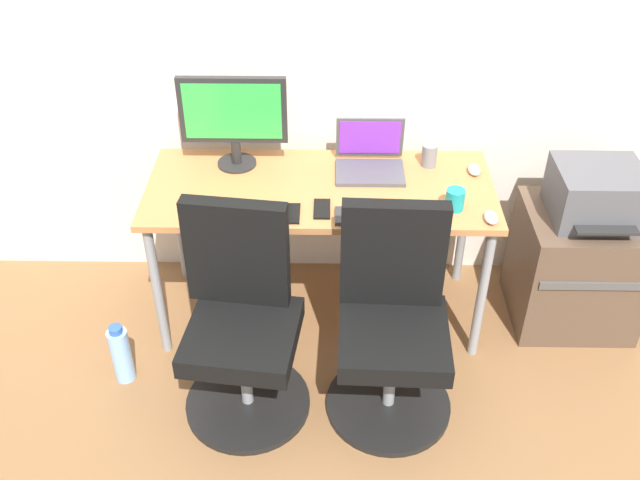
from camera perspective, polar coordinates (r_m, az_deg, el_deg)
ground_plane at (r=3.65m, az=0.01°, el=-5.63°), size 5.28×5.28×0.00m
back_wall at (r=3.31m, az=0.13°, el=16.21°), size 4.40×0.04×2.60m
desk at (r=3.24m, az=0.01°, el=3.19°), size 1.54×0.65×0.75m
office_chair_left at (r=2.98m, az=-6.21°, el=-6.63°), size 0.54×0.54×0.94m
office_chair_right at (r=2.97m, az=5.73°, el=-6.76°), size 0.54×0.54×0.94m
side_cabinet at (r=3.66m, az=19.63°, el=-1.98°), size 0.56×0.50×0.60m
printer at (r=3.43m, az=21.04°, el=3.47°), size 0.38×0.40×0.24m
water_bottle_on_floor at (r=3.35m, az=-15.47°, el=-8.70°), size 0.09×0.09×0.31m
desktop_monitor at (r=3.26m, az=-6.88°, el=9.74°), size 0.48×0.18×0.43m
open_laptop at (r=3.31m, az=3.97°, el=6.49°), size 0.31×0.26×0.23m
keyboard_by_monitor at (r=3.02m, az=-7.36°, el=1.97°), size 0.34×0.12×0.02m
keyboard_by_laptop at (r=3.00m, az=4.45°, el=1.88°), size 0.34×0.12×0.02m
mouse_by_monitor at (r=3.05m, az=13.38°, el=1.75°), size 0.06×0.10×0.03m
mouse_by_laptop at (r=3.36m, az=12.11°, el=5.47°), size 0.06×0.10×0.03m
coffee_mug at (r=3.08m, az=10.64°, el=3.18°), size 0.08×0.08×0.09m
pen_cup at (r=3.36m, az=8.65°, el=6.64°), size 0.07×0.07×0.10m
phone_near_laptop at (r=3.04m, az=0.16°, el=2.48°), size 0.07×0.14×0.01m
phone_near_monitor at (r=3.01m, az=-2.26°, el=2.11°), size 0.07×0.14×0.01m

